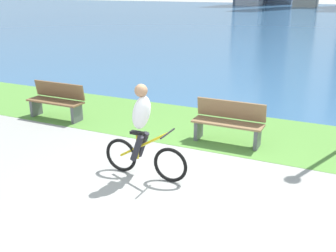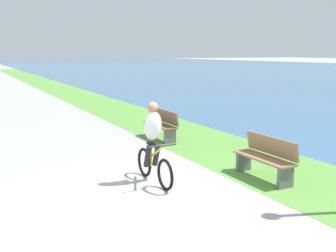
{
  "view_description": "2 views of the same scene",
  "coord_description": "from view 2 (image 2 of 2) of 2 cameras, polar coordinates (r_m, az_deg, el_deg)",
  "views": [
    {
      "loc": [
        2.52,
        -5.14,
        3.18
      ],
      "look_at": [
        -0.36,
        0.96,
        0.82
      ],
      "focal_mm": 42.73,
      "sensor_mm": 36.0,
      "label": 1
    },
    {
      "loc": [
        6.36,
        -2.83,
        2.63
      ],
      "look_at": [
        -0.68,
        0.84,
        1.13
      ],
      "focal_mm": 41.96,
      "sensor_mm": 36.0,
      "label": 2
    }
  ],
  "objects": [
    {
      "name": "ground_plane",
      "position": [
        7.44,
        -3.33,
        -10.03
      ],
      "size": [
        300.0,
        300.0,
        0.0
      ],
      "primitive_type": "plane",
      "color": "#9E9E99"
    },
    {
      "name": "grass_strip_bayside",
      "position": [
        9.26,
        16.18,
        -6.22
      ],
      "size": [
        120.0,
        2.79,
        0.01
      ],
      "primitive_type": "cube",
      "color": "#59933D",
      "rests_on": "ground"
    },
    {
      "name": "cyclist_lead",
      "position": [
        7.91,
        -2.15,
        -2.46
      ],
      "size": [
        1.6,
        0.52,
        1.66
      ],
      "color": "black",
      "rests_on": "ground"
    },
    {
      "name": "bench_near_path",
      "position": [
        8.49,
        14.02,
        -4.51
      ],
      "size": [
        1.5,
        0.47,
        0.9
      ],
      "color": "olive",
      "rests_on": "ground"
    },
    {
      "name": "bench_far_along_path",
      "position": [
        11.97,
        -0.91,
        0.18
      ],
      "size": [
        1.5,
        0.47,
        0.9
      ],
      "color": "brown",
      "rests_on": "ground"
    }
  ]
}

